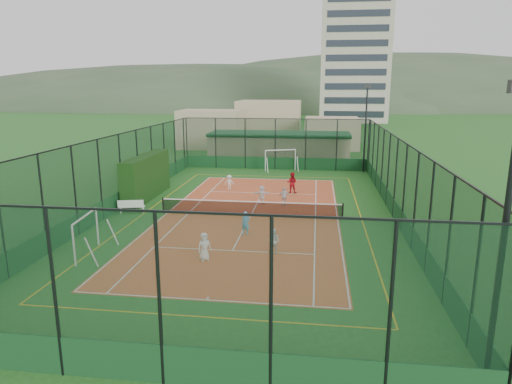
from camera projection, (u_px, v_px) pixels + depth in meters
The scene contains 21 objects.
ground at pixel (251, 216), 29.17m from camera, with size 300.00×300.00×0.00m, color #27521C.
court_slab at pixel (251, 216), 29.17m from camera, with size 11.17×23.97×0.01m, color #BB5A29.
tennis_net at pixel (251, 208), 29.05m from camera, with size 11.67×0.12×1.06m, color black, non-canonical shape.
perimeter_fence at pixel (251, 178), 28.60m from camera, with size 18.12×34.12×5.00m, color #10321C, non-canonical shape.
floodlight_se at pixel (502, 254), 11.10m from camera, with size 0.60×0.26×8.25m, color black, non-canonical shape.
floodlight_ne at pixel (365, 129), 43.15m from camera, with size 0.60×0.26×8.25m, color black, non-canonical shape.
clubhouse at pixel (279, 147), 50.05m from camera, with size 15.20×7.20×3.15m, color tan, non-canonical shape.
apartment_tower at pixel (354, 55), 103.38m from camera, with size 15.00×12.00×30.00m, color beige.
distant_hills at pixel (307, 108), 173.97m from camera, with size 200.00×60.00×24.00m, color #384C33, non-canonical shape.
hedge_left at pixel (147, 177), 33.55m from camera, with size 1.09×7.25×3.17m, color black.
white_bench at pixel (132, 206), 29.75m from camera, with size 1.65×0.45×0.93m, color white, non-canonical shape.
futsal_goal_near at pixel (86, 236), 22.24m from camera, with size 0.89×3.06×1.97m, color white, non-canonical shape.
futsal_goal_far at pixel (280, 160), 44.58m from camera, with size 3.13×0.91×2.02m, color white, non-canonical shape.
child_near_left at pixel (204, 247), 21.59m from camera, with size 0.67×0.43×1.36m, color white.
child_near_mid at pixel (246, 223), 25.38m from camera, with size 0.47×0.31×1.30m, color #4D9DDA.
child_near_right at pixel (274, 241), 22.41m from camera, with size 0.62×0.49×1.28m, color white.
child_far_left at pixel (229, 182), 36.39m from camera, with size 0.77×0.44×1.19m, color silver.
child_far_right at pixel (284, 197), 31.33m from camera, with size 0.79×0.33×1.34m, color silver.
child_far_back at pixel (262, 195), 32.05m from camera, with size 1.20×0.38×1.30m, color white.
coach at pixel (292, 183), 35.23m from camera, with size 0.79×0.62×1.63m, color #B21320.
tennis_balls at pixel (247, 209), 30.63m from camera, with size 5.70×0.55×0.07m.
Camera 1 is at (4.04, -27.77, 8.12)m, focal length 32.00 mm.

